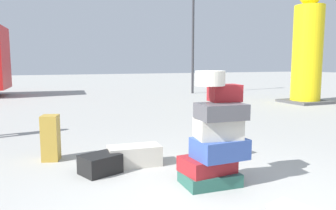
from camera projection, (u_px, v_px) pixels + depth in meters
ground_plane at (222, 202)px, 3.73m from camera, size 80.00×80.00×0.00m
suitcase_tower at (215, 139)px, 4.18m from camera, size 0.81×0.64×1.46m
suitcase_black_upright_blue at (100, 164)px, 4.68m from camera, size 0.63×0.56×0.27m
suitcase_tan_white_trunk at (51, 138)px, 5.28m from camera, size 0.32×0.34×0.73m
suitcase_cream_foreground_far at (134, 156)px, 5.04m from camera, size 0.81×0.44×0.31m
suitcase_brown_foreground_near at (214, 139)px, 5.42m from camera, size 0.37×0.42×0.61m
yellow_dummy_statue at (307, 50)px, 12.56m from camera, size 1.54×1.54×4.51m
lamp_post at (193, 14)px, 16.22m from camera, size 0.36×0.36×5.90m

